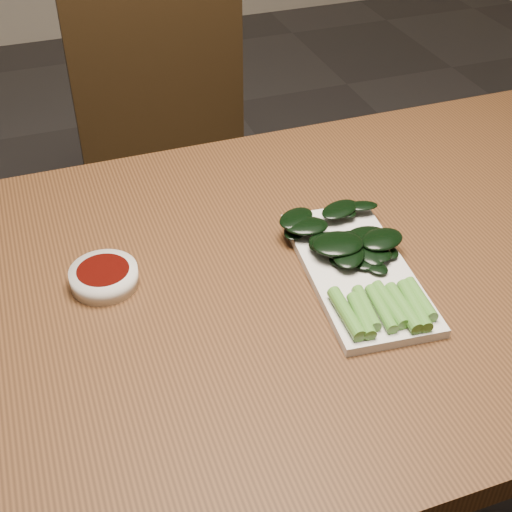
{
  "coord_description": "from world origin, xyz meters",
  "views": [
    {
      "loc": [
        -0.31,
        -0.73,
        1.4
      ],
      "look_at": [
        -0.03,
        0.04,
        0.76
      ],
      "focal_mm": 50.0,
      "sensor_mm": 36.0,
      "label": 1
    }
  ],
  "objects_px": {
    "chair_far": "(175,159)",
    "gai_lan": "(356,257)",
    "table": "(286,309)",
    "sauce_bowl": "(104,277)",
    "serving_plate": "(357,271)"
  },
  "relations": [
    {
      "from": "chair_far",
      "to": "gai_lan",
      "type": "bearing_deg",
      "value": -84.63
    },
    {
      "from": "table",
      "to": "chair_far",
      "type": "relative_size",
      "value": 1.57
    },
    {
      "from": "table",
      "to": "sauce_bowl",
      "type": "height_order",
      "value": "sauce_bowl"
    },
    {
      "from": "chair_far",
      "to": "gai_lan",
      "type": "xyz_separation_m",
      "value": [
        0.07,
        -0.83,
        0.29
      ]
    },
    {
      "from": "table",
      "to": "serving_plate",
      "type": "relative_size",
      "value": 4.46
    },
    {
      "from": "chair_far",
      "to": "sauce_bowl",
      "type": "xyz_separation_m",
      "value": [
        -0.28,
        -0.74,
        0.28
      ]
    },
    {
      "from": "chair_far",
      "to": "gai_lan",
      "type": "relative_size",
      "value": 2.95
    },
    {
      "from": "chair_far",
      "to": "sauce_bowl",
      "type": "bearing_deg",
      "value": -109.85
    },
    {
      "from": "chair_far",
      "to": "serving_plate",
      "type": "distance_m",
      "value": 0.88
    },
    {
      "from": "gai_lan",
      "to": "sauce_bowl",
      "type": "bearing_deg",
      "value": 165.06
    },
    {
      "from": "table",
      "to": "sauce_bowl",
      "type": "relative_size",
      "value": 14.7
    },
    {
      "from": "chair_far",
      "to": "gai_lan",
      "type": "distance_m",
      "value": 0.88
    },
    {
      "from": "sauce_bowl",
      "to": "serving_plate",
      "type": "relative_size",
      "value": 0.3
    },
    {
      "from": "serving_plate",
      "to": "gai_lan",
      "type": "xyz_separation_m",
      "value": [
        -0.0,
        0.01,
        0.02
      ]
    },
    {
      "from": "table",
      "to": "gai_lan",
      "type": "relative_size",
      "value": 4.64
    }
  ]
}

